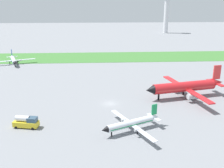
{
  "coord_description": "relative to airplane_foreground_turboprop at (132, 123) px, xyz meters",
  "views": [
    {
      "loc": [
        -4.04,
        -80.29,
        32.27
      ],
      "look_at": [
        1.28,
        11.24,
        3.0
      ],
      "focal_mm": 43.22,
      "sensor_mm": 36.0,
      "label": 1
    }
  ],
  "objects": [
    {
      "name": "airplane_midfield_jet",
      "position": [
        21.26,
        23.27,
        1.58
      ],
      "size": [
        28.9,
        29.28,
        10.45
      ],
      "rotation": [
        0.0,
        0.0,
        3.36
      ],
      "color": "red",
      "rests_on": "ground_plane"
    },
    {
      "name": "fuel_truck_near_gate",
      "position": [
        -27.15,
        3.57,
        -0.61
      ],
      "size": [
        6.85,
        3.65,
        3.29
      ],
      "rotation": [
        0.0,
        0.0,
        6.08
      ],
      "color": "yellow",
      "rests_on": "ground_plane"
    },
    {
      "name": "grass_taxiway_strip",
      "position": [
        -4.51,
        90.49,
        -2.15
      ],
      "size": [
        360.0,
        28.0,
        0.08
      ],
      "primitive_type": "cube",
      "color": "#3D7533",
      "rests_on": "ground_plane"
    },
    {
      "name": "airplane_taxiing_turboprop",
      "position": [
        -50.81,
        75.52,
        0.18
      ],
      "size": [
        20.63,
        17.87,
        6.48
      ],
      "rotation": [
        0.0,
        0.0,
        5.08
      ],
      "color": "silver",
      "rests_on": "ground_plane"
    },
    {
      "name": "airplane_foreground_turboprop",
      "position": [
        0.0,
        0.0,
        0.0
      ],
      "size": [
        16.17,
        18.61,
        5.98
      ],
      "rotation": [
        0.0,
        0.0,
        3.58
      ],
      "color": "silver",
      "rests_on": "ground_plane"
    },
    {
      "name": "control_tower",
      "position": [
        58.52,
        199.83,
        19.79
      ],
      "size": [
        8.0,
        8.0,
        37.35
      ],
      "color": "silver",
      "rests_on": "ground_plane"
    },
    {
      "name": "ground_plane",
      "position": [
        -4.51,
        18.98,
        -2.19
      ],
      "size": [
        600.0,
        600.0,
        0.0
      ],
      "primitive_type": "plane",
      "color": "gray"
    }
  ]
}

